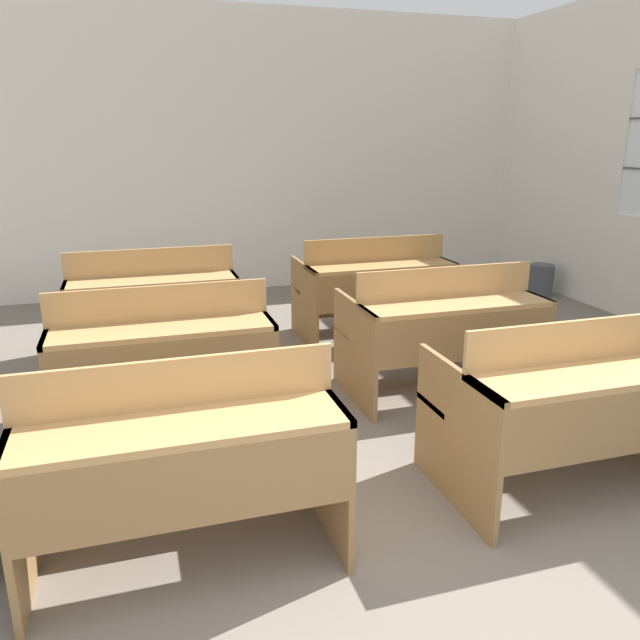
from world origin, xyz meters
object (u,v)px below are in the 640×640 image
Objects in this scene: bench_second_right at (442,328)px; bench_third_right at (374,286)px; bench_second_left at (163,354)px; bench_front_left at (182,455)px; bench_front_right at (573,402)px; bench_third_left at (153,302)px; wastepaper_bin at (541,280)px.

bench_second_right is 1.00× the size of bench_third_right.
bench_front_left is at bearing -90.06° from bench_second_left.
bench_front_right and bench_third_right have the same top height.
bench_second_right is 2.17m from bench_third_left.
bench_front_left and bench_front_right have the same top height.
bench_third_left is 4.16m from wastepaper_bin.
bench_second_left is 4.57m from wastepaper_bin.
bench_second_right is (1.79, 1.22, 0.00)m from bench_front_left.
bench_second_right is (1.78, -0.01, 0.00)m from bench_second_left.
bench_second_left is 1.23m from bench_third_left.
bench_front_right is at bearing -34.57° from bench_second_left.
bench_front_left is 3.05m from bench_third_right.
bench_third_left is at bearing 89.76° from bench_second_left.
wastepaper_bin is at bearing 26.78° from bench_second_left.
bench_front_right is at bearing -53.87° from bench_third_left.
bench_front_left is at bearing 179.27° from bench_front_right.
bench_front_left is 1.82m from bench_front_right.
bench_second_right reaches higher than wastepaper_bin.
bench_third_right is (1.80, 2.46, 0.00)m from bench_front_left.
bench_third_left is at bearing 89.85° from bench_front_left.
bench_front_left reaches higher than wastepaper_bin.
wastepaper_bin is at bearing 38.89° from bench_front_left.
bench_second_right is 3.09m from wastepaper_bin.
bench_third_left is at bearing -168.56° from wastepaper_bin.
wastepaper_bin is (2.27, 0.82, -0.28)m from bench_third_right.
bench_second_left is 2.18m from bench_third_right.
bench_front_right is 3.67× the size of wastepaper_bin.
bench_third_left is (-1.78, 1.24, 0.00)m from bench_second_right.
bench_front_right is 4.01m from wastepaper_bin.
bench_front_left is at bearing -126.18° from bench_third_right.
bench_third_right is (0.02, 1.24, 0.00)m from bench_second_right.
wastepaper_bin is at bearing 11.44° from bench_third_left.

